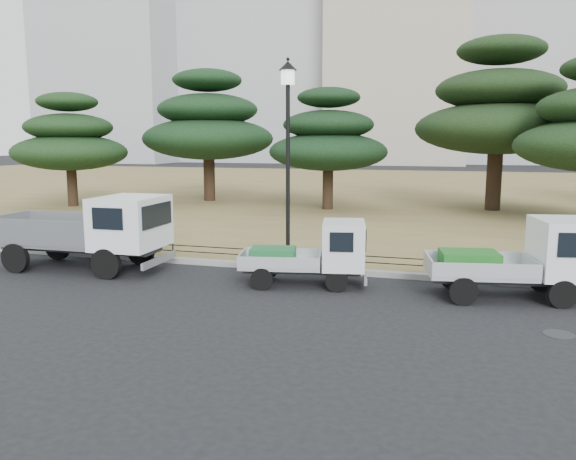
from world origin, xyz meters
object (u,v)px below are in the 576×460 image
(street_lamp, at_px, (288,129))
(truck_kei_front, at_px, (313,253))
(truck_large, at_px, (90,229))
(truck_kei_rear, at_px, (521,259))
(tarp_pile, at_px, (104,239))

(street_lamp, bearing_deg, truck_kei_front, -55.43)
(truck_large, xyz_separation_m, street_lamp, (5.51, 1.83, 2.88))
(truck_kei_front, height_order, truck_kei_rear, truck_kei_rear)
(truck_kei_front, relative_size, truck_kei_rear, 0.87)
(truck_large, bearing_deg, street_lamp, 16.73)
(truck_kei_front, bearing_deg, truck_kei_rear, -8.86)
(truck_large, xyz_separation_m, tarp_pile, (-0.85, 1.86, -0.66))
(truck_kei_rear, distance_m, tarp_pile, 12.75)
(street_lamp, height_order, tarp_pile, street_lamp)
(truck_kei_front, relative_size, tarp_pile, 1.87)
(tarp_pile, bearing_deg, truck_kei_rear, -7.18)
(street_lamp, bearing_deg, truck_large, -161.65)
(truck_large, distance_m, truck_kei_rear, 11.79)
(truck_kei_rear, bearing_deg, street_lamp, 155.79)
(truck_large, height_order, truck_kei_rear, truck_large)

